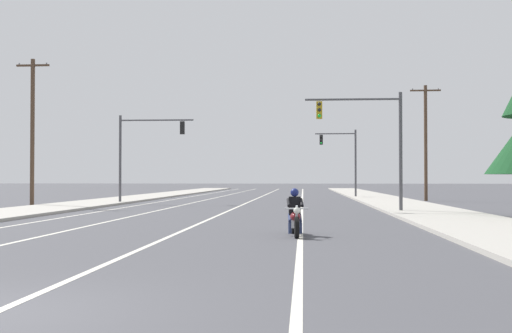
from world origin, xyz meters
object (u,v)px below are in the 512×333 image
object	(u,v)px
traffic_signal_mid_right	(344,154)
motorcycle_with_rider	(295,217)
traffic_signal_near_left	(142,145)
utility_pole_left_near	(32,129)
utility_pole_right_far	(426,140)
traffic_signal_near_right	(373,133)

from	to	relation	value
traffic_signal_mid_right	motorcycle_with_rider	bearing A→B (deg)	-96.08
traffic_signal_near_left	utility_pole_left_near	xyz separation A→B (m)	(-5.78, -4.69, 0.75)
utility_pole_left_near	motorcycle_with_rider	bearing A→B (deg)	-47.79
traffic_signal_near_left	traffic_signal_mid_right	world-z (taller)	same
traffic_signal_near_left	traffic_signal_mid_right	distance (m)	20.59
motorcycle_with_rider	utility_pole_left_near	size ratio (longest dim) A/B	0.24
traffic_signal_mid_right	utility_pole_left_near	size ratio (longest dim) A/B	0.66
traffic_signal_mid_right	utility_pole_right_far	size ratio (longest dim) A/B	0.68
utility_pole_left_near	utility_pole_right_far	distance (m)	29.10
motorcycle_with_rider	utility_pole_left_near	xyz separation A→B (m)	(-16.83, 18.56, 4.29)
motorcycle_with_rider	traffic_signal_mid_right	xyz separation A→B (m)	(3.98, 37.32, 3.44)
motorcycle_with_rider	utility_pole_left_near	world-z (taller)	utility_pole_left_near
motorcycle_with_rider	traffic_signal_near_right	world-z (taller)	traffic_signal_near_right
traffic_signal_near_right	utility_pole_left_near	xyz separation A→B (m)	(-20.65, 5.66, 0.77)
traffic_signal_near_left	motorcycle_with_rider	bearing A→B (deg)	-64.57
traffic_signal_near_right	utility_pole_left_near	distance (m)	21.42
motorcycle_with_rider	traffic_signal_near_right	bearing A→B (deg)	73.50
traffic_signal_near_right	traffic_signal_near_left	distance (m)	18.12
traffic_signal_mid_right	traffic_signal_near_right	bearing A→B (deg)	-90.37
utility_pole_left_near	utility_pole_right_far	bearing A→B (deg)	23.43
motorcycle_with_rider	utility_pole_left_near	distance (m)	25.41
traffic_signal_near_right	traffic_signal_near_left	xyz separation A→B (m)	(-14.87, 10.35, 0.02)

